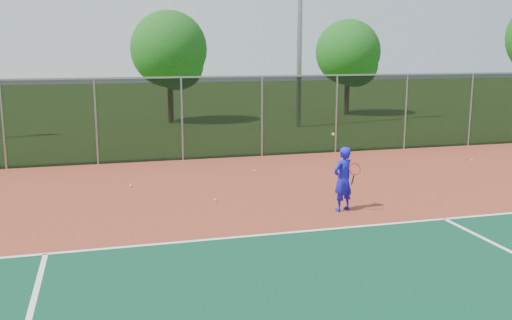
{
  "coord_description": "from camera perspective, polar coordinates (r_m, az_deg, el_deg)",
  "views": [
    {
      "loc": [
        -5.77,
        -8.44,
        4.05
      ],
      "look_at": [
        -2.13,
        5.0,
        1.3
      ],
      "focal_mm": 40.0,
      "sensor_mm": 36.0,
      "label": 1
    }
  ],
  "objects": [
    {
      "name": "fence_back",
      "position": [
        21.39,
        0.6,
        4.49
      ],
      "size": [
        30.0,
        0.06,
        3.03
      ],
      "color": "black",
      "rests_on": "court_apron"
    },
    {
      "name": "practice_ball_2",
      "position": [
        22.04,
        20.79,
        -0.02
      ],
      "size": [
        0.07,
        0.07,
        0.07
      ],
      "primitive_type": "sphere",
      "color": "yellow",
      "rests_on": "court_apron"
    },
    {
      "name": "tree_back_mid",
      "position": [
        35.36,
        9.38,
        10.29
      ],
      "size": [
        3.92,
        3.92,
        5.75
      ],
      "color": "#3C2115",
      "rests_on": "ground"
    },
    {
      "name": "practice_ball_4",
      "position": [
        17.2,
        -12.44,
        -2.54
      ],
      "size": [
        0.07,
        0.07,
        0.07
      ],
      "primitive_type": "sphere",
      "color": "yellow",
      "rests_on": "court_apron"
    },
    {
      "name": "practice_ball_5",
      "position": [
        18.88,
        -0.13,
        -1.05
      ],
      "size": [
        0.07,
        0.07,
        0.07
      ],
      "primitive_type": "sphere",
      "color": "yellow",
      "rests_on": "court_apron"
    },
    {
      "name": "tree_back_left",
      "position": [
        31.45,
        -8.49,
        10.57
      ],
      "size": [
        4.12,
        4.12,
        6.05
      ],
      "color": "#3C2115",
      "rests_on": "ground"
    },
    {
      "name": "court_apron",
      "position": [
        12.6,
        13.15,
        -7.84
      ],
      "size": [
        30.0,
        20.0,
        0.02
      ],
      "primitive_type": "cube",
      "color": "brown",
      "rests_on": "ground"
    },
    {
      "name": "tennis_player",
      "position": [
        14.39,
        8.69,
        -1.87
      ],
      "size": [
        0.7,
        0.71,
        1.97
      ],
      "color": "#1815C8",
      "rests_on": "court_apron"
    },
    {
      "name": "practice_ball_0",
      "position": [
        15.3,
        -4.09,
        -4.0
      ],
      "size": [
        0.07,
        0.07,
        0.07
      ],
      "primitive_type": "sphere",
      "color": "yellow",
      "rests_on": "court_apron"
    },
    {
      "name": "ground",
      "position": [
        11.0,
        18.14,
        -11.01
      ],
      "size": [
        120.0,
        120.0,
        0.0
      ],
      "primitive_type": "plane",
      "color": "#305418",
      "rests_on": "ground"
    }
  ]
}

